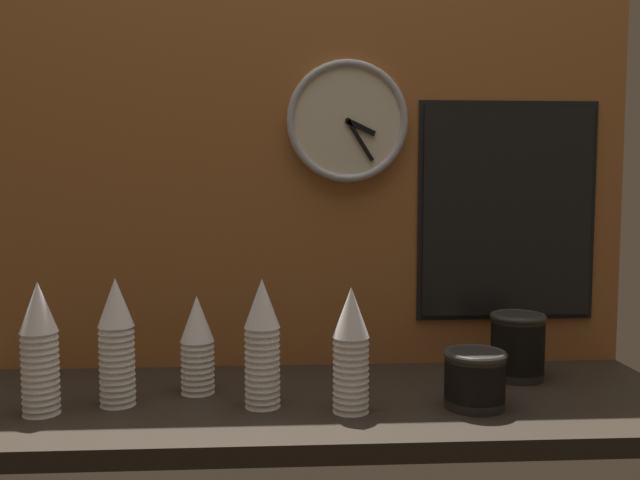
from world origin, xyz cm
name	(u,v)px	position (x,y,z in cm)	size (l,w,h in cm)	color
ground_plane	(318,404)	(0.00, 0.00, -2.00)	(160.00, 56.00, 4.00)	black
wall_tiled_back	(312,159)	(0.00, 26.50, 52.50)	(160.00, 3.00, 105.00)	#A3602D
cup_stack_far_left	(40,348)	(-56.37, -8.42, 13.47)	(7.47, 7.47, 26.94)	white
cup_stack_center_right	(351,350)	(6.15, -10.76, 12.83)	(7.47, 7.47, 25.66)	white
cup_stack_center_left	(197,344)	(-26.48, 3.60, 10.90)	(7.47, 7.47, 21.80)	white
cup_stack_center	(262,343)	(-11.88, -6.55, 13.47)	(7.47, 7.47, 26.94)	white
cup_stack_left	(117,342)	(-42.27, -3.70, 13.47)	(7.47, 7.47, 26.94)	white
bowl_stack_right	(475,377)	(32.08, -9.63, 6.30)	(13.06, 13.06, 11.96)	black
bowl_stack_far_right	(517,345)	(48.09, 10.03, 8.17)	(13.06, 13.06, 15.70)	black
wall_clock	(348,121)	(8.72, 23.46, 61.64)	(30.21, 2.70, 30.21)	beige
menu_board	(507,211)	(49.72, 24.35, 39.24)	(45.88, 1.32, 55.67)	black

